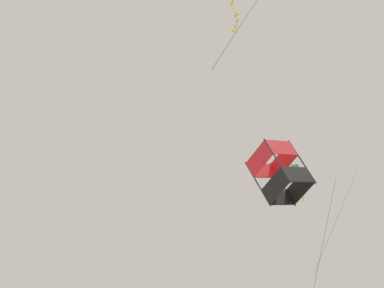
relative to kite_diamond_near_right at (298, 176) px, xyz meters
The scene contains 2 objects.
kite_diamond_near_right is the anchor object (origin of this frame).
kite_box_highest 6.25m from the kite_diamond_near_right, 91.37° to the left, with size 3.12×2.57×9.10m.
Camera 1 is at (-8.07, 12.19, 18.05)m, focal length 56.66 mm.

